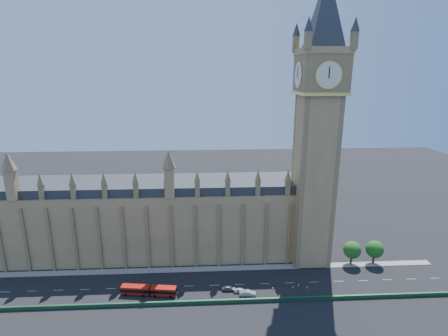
{
  "coord_description": "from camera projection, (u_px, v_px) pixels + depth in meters",
  "views": [
    {
      "loc": [
        1.84,
        -96.29,
        64.71
      ],
      "look_at": [
        7.61,
        10.0,
        35.56
      ],
      "focal_mm": 28.0,
      "sensor_mm": 36.0,
      "label": 1
    }
  ],
  "objects": [
    {
      "name": "red_bus",
      "position": [
        149.0,
        290.0,
        104.83
      ],
      "size": [
        16.86,
        4.54,
        2.84
      ],
      "rotation": [
        0.0,
        0.0,
        -0.13
      ],
      "color": "#B3160B",
      "rests_on": "ground"
    },
    {
      "name": "palace_westminster",
      "position": [
        132.0,
        218.0,
        125.95
      ],
      "size": [
        120.0,
        20.0,
        28.0
      ],
      "color": "#9D794C",
      "rests_on": "ground"
    },
    {
      "name": "car_grey",
      "position": [
        229.0,
        288.0,
        107.1
      ],
      "size": [
        4.37,
        1.8,
        1.48
      ],
      "primitive_type": "imported",
      "rotation": [
        0.0,
        0.0,
        1.56
      ],
      "color": "#44484D",
      "rests_on": "ground"
    },
    {
      "name": "car_white",
      "position": [
        241.0,
        291.0,
        106.21
      ],
      "size": [
        4.47,
        2.3,
        1.24
      ],
      "primitive_type": "imported",
      "rotation": [
        0.0,
        0.0,
        1.43
      ],
      "color": "silver",
      "rests_on": "ground"
    },
    {
      "name": "bridge_parapet",
      "position": [
        201.0,
        302.0,
        100.9
      ],
      "size": [
        160.0,
        0.6,
        1.2
      ],
      "primitive_type": "cube",
      "color": "#1E4C2D",
      "rests_on": "ground"
    },
    {
      "name": "kerb_north",
      "position": [
        202.0,
        269.0,
        118.86
      ],
      "size": [
        160.0,
        3.0,
        0.16
      ],
      "primitive_type": "cube",
      "color": "gray",
      "rests_on": "ground"
    },
    {
      "name": "cone_d",
      "position": [
        273.0,
        288.0,
        107.83
      ],
      "size": [
        0.51,
        0.51,
        0.68
      ],
      "rotation": [
        0.0,
        0.0,
        0.2
      ],
      "color": "black",
      "rests_on": "ground"
    },
    {
      "name": "car_silver",
      "position": [
        248.0,
        293.0,
        104.69
      ],
      "size": [
        5.09,
        2.15,
        1.63
      ],
      "primitive_type": "imported",
      "rotation": [
        0.0,
        0.0,
        1.48
      ],
      "color": "#A8AAB0",
      "rests_on": "ground"
    },
    {
      "name": "ground",
      "position": [
        202.0,
        286.0,
        109.73
      ],
      "size": [
        400.0,
        400.0,
        0.0
      ],
      "primitive_type": "plane",
      "color": "black",
      "rests_on": "ground"
    },
    {
      "name": "cone_a",
      "position": [
        293.0,
        287.0,
        108.41
      ],
      "size": [
        0.52,
        0.52,
        0.68
      ],
      "rotation": [
        0.0,
        0.0,
        -0.26
      ],
      "color": "black",
      "rests_on": "ground"
    },
    {
      "name": "cone_b",
      "position": [
        307.0,
        287.0,
        108.26
      ],
      "size": [
        0.54,
        0.54,
        0.75
      ],
      "rotation": [
        0.0,
        0.0,
        0.14
      ],
      "color": "black",
      "rests_on": "ground"
    },
    {
      "name": "cone_c",
      "position": [
        298.0,
        285.0,
        109.45
      ],
      "size": [
        0.59,
        0.59,
        0.78
      ],
      "rotation": [
        0.0,
        0.0,
        -0.25
      ],
      "color": "black",
      "rests_on": "ground"
    },
    {
      "name": "tree_east_far",
      "position": [
        375.0,
        249.0,
        121.1
      ],
      "size": [
        6.0,
        6.0,
        8.5
      ],
      "color": "#382619",
      "rests_on": "ground"
    },
    {
      "name": "tree_east_near",
      "position": [
        353.0,
        249.0,
        120.68
      ],
      "size": [
        6.0,
        6.0,
        8.5
      ],
      "color": "#382619",
      "rests_on": "ground"
    },
    {
      "name": "elizabeth_tower",
      "position": [
        319.0,
        106.0,
        110.78
      ],
      "size": [
        20.59,
        20.59,
        105.0
      ],
      "color": "#9D794C",
      "rests_on": "ground"
    }
  ]
}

